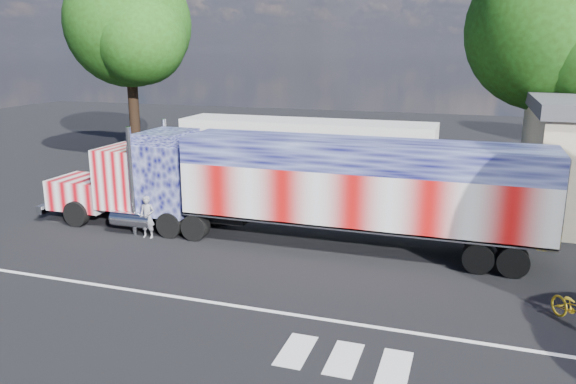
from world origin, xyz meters
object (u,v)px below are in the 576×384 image
(tree_ne_a, at_px, (551,30))
(semi_truck, at_px, (294,185))
(tree_nw_a, at_px, (130,25))
(coach_bus, at_px, (306,156))
(bicycle, at_px, (576,310))
(woman, at_px, (147,217))

(tree_ne_a, bearing_deg, semi_truck, -128.03)
(tree_ne_a, relative_size, tree_nw_a, 0.94)
(coach_bus, distance_m, tree_ne_a, 13.72)
(bicycle, xyz_separation_m, tree_nw_a, (-25.02, 17.94, 8.26))
(semi_truck, xyz_separation_m, bicycle, (9.18, -4.15, -1.75))
(bicycle, bearing_deg, woman, 136.17)
(coach_bus, distance_m, tree_nw_a, 16.97)
(woman, distance_m, tree_nw_a, 19.99)
(semi_truck, relative_size, coach_bus, 1.58)
(tree_ne_a, bearing_deg, tree_nw_a, 176.39)
(coach_bus, xyz_separation_m, tree_ne_a, (11.25, 4.90, 6.14))
(coach_bus, xyz_separation_m, woman, (-3.82, -8.70, -1.09))
(semi_truck, height_order, bicycle, semi_truck)
(semi_truck, xyz_separation_m, tree_nw_a, (-15.84, 13.78, 6.51))
(bicycle, distance_m, tree_ne_a, 18.02)
(semi_truck, height_order, tree_ne_a, tree_ne_a)
(coach_bus, bearing_deg, tree_nw_a, 155.28)
(woman, bearing_deg, tree_nw_a, 117.91)
(tree_ne_a, bearing_deg, coach_bus, -156.46)
(bicycle, bearing_deg, coach_bus, 100.34)
(bicycle, height_order, tree_nw_a, tree_nw_a)
(tree_nw_a, bearing_deg, woman, -55.86)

